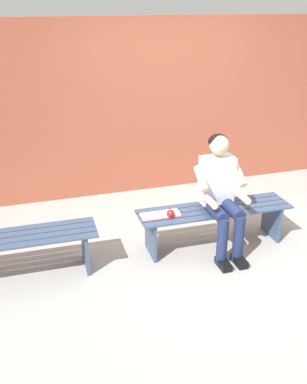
# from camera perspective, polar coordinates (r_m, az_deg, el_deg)

# --- Properties ---
(ground_plane) EXTENTS (10.00, 7.00, 0.04)m
(ground_plane) POSITION_cam_1_polar(r_m,az_deg,el_deg) (3.77, -0.79, -17.18)
(ground_plane) COLOR #9E9E99
(brick_wall) EXTENTS (9.50, 0.24, 2.30)m
(brick_wall) POSITION_cam_1_polar(r_m,az_deg,el_deg) (5.82, -3.51, 11.02)
(brick_wall) COLOR #9E4C38
(brick_wall) RESTS_ON ground
(bench_near) EXTENTS (1.67, 0.44, 0.44)m
(bench_near) POSITION_cam_1_polar(r_m,az_deg,el_deg) (4.66, 8.08, -3.32)
(bench_near) COLOR #384C6B
(bench_near) RESTS_ON ground
(bench_far) EXTENTS (1.61, 0.44, 0.44)m
(bench_far) POSITION_cam_1_polar(r_m,az_deg,el_deg) (4.30, -18.30, -6.98)
(bench_far) COLOR #384C6B
(bench_far) RESTS_ON ground
(person_seated) EXTENTS (0.50, 0.69, 1.25)m
(person_seated) POSITION_cam_1_polar(r_m,az_deg,el_deg) (4.43, 8.98, 0.12)
(person_seated) COLOR silver
(person_seated) RESTS_ON ground
(apple) EXTENTS (0.09, 0.09, 0.09)m
(apple) POSITION_cam_1_polar(r_m,az_deg,el_deg) (4.36, 2.29, -2.89)
(apple) COLOR red
(apple) RESTS_ON bench_near
(book_open) EXTENTS (0.41, 0.17, 0.02)m
(book_open) POSITION_cam_1_polar(r_m,az_deg,el_deg) (4.40, 0.93, -3.10)
(book_open) COLOR white
(book_open) RESTS_ON bench_near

